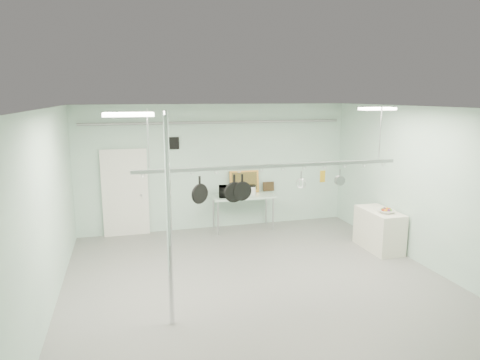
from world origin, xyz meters
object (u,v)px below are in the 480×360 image
object	(u,v)px
prep_table	(243,198)
coffee_canister	(252,190)
side_cabinet	(379,230)
fruit_bowl	(386,211)
pot_rack	(272,164)
microwave	(229,191)
skillet_mid	(234,188)
skillet_left	(200,190)
chrome_pole	(169,222)
skillet_right	(242,187)

from	to	relation	value
prep_table	coffee_canister	size ratio (longest dim) A/B	7.55
side_cabinet	fruit_bowl	distance (m)	0.54
pot_rack	side_cabinet	bearing A→B (deg)	20.45
microwave	skillet_mid	xyz separation A→B (m)	(-0.70, -3.23, 0.80)
microwave	coffee_canister	xyz separation A→B (m)	(0.64, 0.10, -0.03)
fruit_bowl	skillet_left	xyz separation A→B (m)	(-4.23, -0.87, 0.90)
coffee_canister	fruit_bowl	distance (m)	3.36
microwave	chrome_pole	bearing A→B (deg)	75.18
pot_rack	microwave	distance (m)	3.44
coffee_canister	skillet_mid	xyz separation A→B (m)	(-1.34, -3.33, 0.83)
skillet_mid	skillet_right	world-z (taller)	same
chrome_pole	prep_table	xyz separation A→B (m)	(2.30, 4.20, -0.77)
microwave	coffee_canister	world-z (taller)	microwave
prep_table	skillet_left	bearing A→B (deg)	-117.04
coffee_canister	fruit_bowl	xyz separation A→B (m)	(2.29, -2.46, -0.07)
skillet_left	side_cabinet	bearing A→B (deg)	-15.14
skillet_left	pot_rack	bearing A→B (deg)	-29.70
side_cabinet	pot_rack	bearing A→B (deg)	-159.55
fruit_bowl	skillet_right	xyz separation A→B (m)	(-3.49, -0.87, 0.91)
prep_table	skillet_right	size ratio (longest dim) A/B	3.46
chrome_pole	side_cabinet	distance (m)	5.37
prep_table	skillet_mid	size ratio (longest dim) A/B	3.29
pot_rack	microwave	size ratio (longest dim) A/B	9.50
chrome_pole	coffee_canister	world-z (taller)	chrome_pole
skillet_mid	chrome_pole	bearing A→B (deg)	-149.51
side_cabinet	coffee_canister	world-z (taller)	coffee_canister
pot_rack	chrome_pole	bearing A→B (deg)	-154.65
coffee_canister	skillet_right	bearing A→B (deg)	-109.87
pot_rack	skillet_left	world-z (taller)	pot_rack
chrome_pole	skillet_right	distance (m)	1.65
skillet_left	skillet_right	xyz separation A→B (m)	(0.74, 0.00, 0.01)
chrome_pole	skillet_left	bearing A→B (deg)	55.62
prep_table	skillet_mid	distance (m)	3.62
chrome_pole	skillet_left	world-z (taller)	chrome_pole
prep_table	fruit_bowl	world-z (taller)	fruit_bowl
skillet_right	coffee_canister	bearing A→B (deg)	65.21
side_cabinet	fruit_bowl	world-z (taller)	fruit_bowl
microwave	skillet_right	bearing A→B (deg)	90.21
chrome_pole	prep_table	size ratio (longest dim) A/B	2.00
fruit_bowl	skillet_mid	distance (m)	3.84
pot_rack	fruit_bowl	world-z (taller)	pot_rack
skillet_left	coffee_canister	bearing A→B (deg)	30.04
chrome_pole	pot_rack	bearing A→B (deg)	25.35
prep_table	side_cabinet	xyz separation A→B (m)	(2.55, -2.20, -0.38)
fruit_bowl	skillet_left	size ratio (longest dim) A/B	0.68
side_cabinet	microwave	size ratio (longest dim) A/B	2.38
skillet_mid	skillet_right	size ratio (longest dim) A/B	1.05
chrome_pole	skillet_left	xyz separation A→B (m)	(0.62, 0.90, 0.24)
skillet_left	skillet_mid	bearing A→B (deg)	-29.70
skillet_right	skillet_mid	bearing A→B (deg)	175.08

